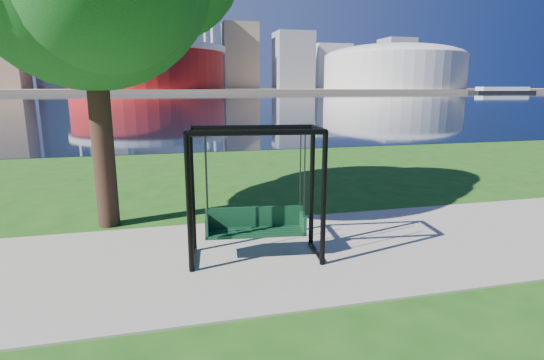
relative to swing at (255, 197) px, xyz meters
name	(u,v)px	position (x,y,z in m)	size (l,w,h in m)	color
ground	(280,244)	(0.60, 0.57, -1.10)	(900.00, 900.00, 0.00)	#1E5114
path	(288,253)	(0.60, 0.07, -1.08)	(120.00, 4.00, 0.03)	#9E937F
river	(173,99)	(0.60, 102.57, -1.09)	(900.00, 180.00, 0.02)	black
far_bank	(167,90)	(0.60, 306.57, -0.10)	(900.00, 228.00, 2.00)	#937F60
stadium	(148,66)	(-9.40, 235.57, 13.13)	(83.00, 83.00, 32.00)	maroon
arena	(393,66)	(135.60, 235.57, 14.78)	(84.00, 84.00, 26.56)	beige
skyline	(158,40)	(-3.67, 319.97, 34.79)	(392.00, 66.00, 96.50)	gray
swing	(255,197)	(0.00, 0.00, 0.00)	(2.31, 1.21, 2.27)	black
barge	(502,90)	(166.54, 179.74, 0.36)	(32.83, 11.50, 3.22)	black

